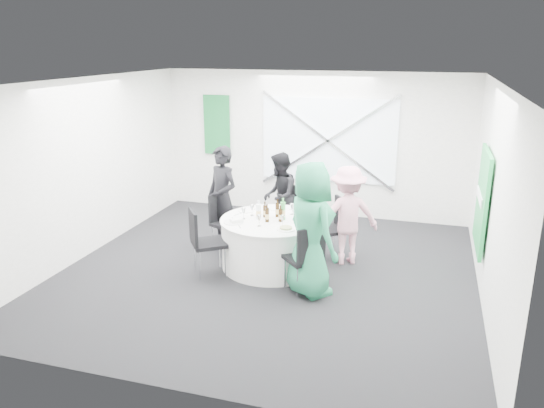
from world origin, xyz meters
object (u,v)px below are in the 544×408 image
(chair_front_left, at_px, (202,237))
(person_woman_green, at_px, (311,229))
(clear_water_bottle, at_px, (259,212))
(green_water_bottle, at_px, (283,211))
(banquet_table, at_px, (272,243))
(person_man_back_left, at_px, (222,198))
(chair_back, at_px, (295,209))
(chair_back_left, at_px, (224,217))
(chair_back_right, at_px, (334,223))
(person_man_back, at_px, (280,196))
(chair_front_right, at_px, (306,254))
(person_woman_pink, at_px, (347,215))

(chair_front_left, height_order, person_woman_green, person_woman_green)
(clear_water_bottle, bearing_deg, green_water_bottle, 13.88)
(banquet_table, relative_size, person_man_back_left, 0.91)
(banquet_table, height_order, chair_front_left, chair_front_left)
(chair_back, height_order, person_woman_green, person_woman_green)
(green_water_bottle, bearing_deg, clear_water_bottle, -166.12)
(person_woman_green, relative_size, green_water_bottle, 5.56)
(person_man_back_left, bearing_deg, chair_back_left, -32.72)
(banquet_table, height_order, chair_back, chair_back)
(person_woman_green, xyz_separation_m, green_water_bottle, (-0.59, 0.75, -0.03))
(chair_back_right, distance_m, person_man_back, 1.25)
(chair_front_right, distance_m, chair_front_left, 1.58)
(chair_back_right, xyz_separation_m, clear_water_bottle, (-1.03, -0.67, 0.30))
(chair_back_left, relative_size, green_water_bottle, 2.88)
(person_man_back, bearing_deg, chair_front_left, -29.37)
(person_woman_green, bearing_deg, green_water_bottle, -8.20)
(person_man_back_left, distance_m, person_man_back, 1.05)
(person_man_back_left, xyz_separation_m, green_water_bottle, (1.18, -0.50, 0.04))
(chair_back_left, distance_m, person_woman_pink, 2.03)
(person_man_back, xyz_separation_m, person_woman_pink, (1.29, -0.75, 0.01))
(chair_back, bearing_deg, chair_front_left, -113.85)
(chair_back_left, bearing_deg, chair_back, -27.96)
(person_woman_pink, bearing_deg, chair_back_right, -55.90)
(chair_front_right, height_order, chair_front_left, chair_front_left)
(chair_front_left, bearing_deg, chair_front_right, -130.47)
(chair_front_right, bearing_deg, chair_back, -115.02)
(chair_back, relative_size, chair_back_left, 1.00)
(banquet_table, height_order, person_woman_pink, person_woman_pink)
(person_woman_pink, relative_size, clear_water_bottle, 5.24)
(chair_back_left, bearing_deg, chair_front_left, -150.40)
(banquet_table, relative_size, chair_back, 1.64)
(chair_back, xyz_separation_m, chair_back_left, (-1.01, -0.78, 0.00))
(chair_back_right, relative_size, chair_front_left, 0.95)
(chair_front_left, bearing_deg, banquet_table, -90.00)
(chair_back_left, relative_size, clear_water_bottle, 3.25)
(banquet_table, distance_m, person_woman_pink, 1.23)
(chair_back_left, bearing_deg, banquet_table, -90.00)
(banquet_table, bearing_deg, clear_water_bottle, -165.70)
(person_woman_pink, bearing_deg, person_woman_green, 51.02)
(banquet_table, bearing_deg, green_water_bottle, 13.36)
(chair_back, height_order, chair_back_right, chair_back_right)
(banquet_table, xyz_separation_m, person_woman_pink, (1.06, 0.49, 0.39))
(person_man_back_left, xyz_separation_m, person_man_back, (0.78, 0.70, -0.10))
(chair_front_right, relative_size, person_man_back, 0.65)
(chair_back_left, bearing_deg, green_water_bottle, -85.16)
(chair_front_left, distance_m, person_man_back, 1.97)
(person_man_back_left, relative_size, green_water_bottle, 5.18)
(chair_back, xyz_separation_m, green_water_bottle, (0.10, -1.18, 0.33))
(person_woman_pink, bearing_deg, clear_water_bottle, -1.54)
(person_woman_green, bearing_deg, chair_back, -26.72)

